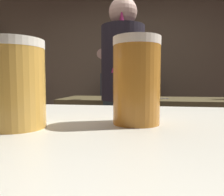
# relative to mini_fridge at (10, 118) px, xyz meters

# --- Properties ---
(wall_back) EXTENTS (5.20, 0.10, 2.70)m
(wall_back) POSITION_rel_mini_fridge_xyz_m (2.07, 0.45, 0.84)
(wall_back) COLOR brown
(wall_back) RESTS_ON ground
(prep_counter) EXTENTS (2.10, 0.60, 0.93)m
(prep_counter) POSITION_rel_mini_fridge_xyz_m (2.42, -1.01, -0.04)
(prep_counter) COLOR #493F25
(prep_counter) RESTS_ON ground
(back_shelf) EXTENTS (0.77, 0.36, 1.22)m
(back_shelf) POSITION_rel_mini_fridge_xyz_m (1.91, 0.17, 0.10)
(back_shelf) COLOR #30373B
(back_shelf) RESTS_ON ground
(mini_fridge) EXTENTS (0.57, 0.58, 1.02)m
(mini_fridge) POSITION_rel_mini_fridge_xyz_m (0.00, 0.00, 0.00)
(mini_fridge) COLOR white
(mini_fridge) RESTS_ON ground
(bartender) EXTENTS (0.42, 0.51, 1.75)m
(bartender) POSITION_rel_mini_fridge_xyz_m (2.02, -1.46, 0.51)
(bartender) COLOR #283437
(bartender) RESTS_ON ground
(mixing_bowl) EXTENTS (0.18, 0.18, 0.05)m
(mixing_bowl) POSITION_rel_mini_fridge_xyz_m (1.90, -1.05, 0.45)
(mixing_bowl) COLOR silver
(mixing_bowl) RESTS_ON prep_counter
(chefs_knife) EXTENTS (0.24, 0.07, 0.01)m
(chefs_knife) POSITION_rel_mini_fridge_xyz_m (2.30, -1.06, 0.43)
(chefs_knife) COLOR silver
(chefs_knife) RESTS_ON prep_counter
(pint_glass_near) EXTENTS (0.08, 0.08, 0.14)m
(pint_glass_near) POSITION_rel_mini_fridge_xyz_m (2.19, -2.79, 0.59)
(pint_glass_near) COLOR #BD7629
(pint_glass_near) RESTS_ON bar_counter
(pint_glass_far) EXTENTS (0.08, 0.08, 0.13)m
(pint_glass_far) POSITION_rel_mini_fridge_xyz_m (2.01, -2.86, 0.58)
(pint_glass_far) COLOR gold
(pint_glass_far) RESTS_ON bar_counter
(bottle_soy) EXTENTS (0.05, 0.05, 0.17)m
(bottle_soy) POSITION_rel_mini_fridge_xyz_m (2.09, 0.08, 0.78)
(bottle_soy) COLOR #2F5498
(bottle_soy) RESTS_ON back_shelf
(bottle_vinegar) EXTENTS (0.07, 0.07, 0.18)m
(bottle_vinegar) POSITION_rel_mini_fridge_xyz_m (1.77, 0.19, 0.78)
(bottle_vinegar) COLOR red
(bottle_vinegar) RESTS_ON back_shelf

